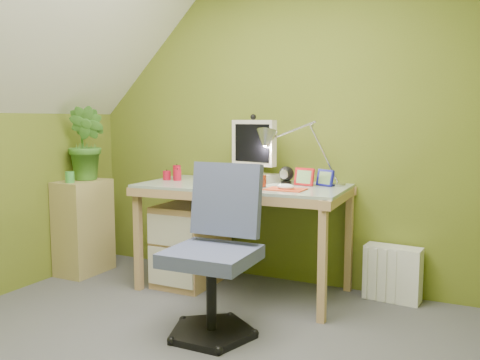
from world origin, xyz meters
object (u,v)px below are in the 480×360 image
at_px(desk, 243,238).
at_px(task_chair, 211,253).
at_px(potted_plant, 87,143).
at_px(desk_lamp, 312,139).
at_px(radiator, 393,273).
at_px(side_ledge, 84,227).
at_px(monitor, 254,148).

height_order(desk, task_chair, task_chair).
bearing_deg(potted_plant, desk_lamp, 9.72).
bearing_deg(radiator, desk, -160.28).
relative_size(side_ledge, task_chair, 0.77).
height_order(desk, side_ledge, desk).
distance_m(desk_lamp, radiator, 1.09).
bearing_deg(radiator, task_chair, -123.44).
relative_size(desk_lamp, task_chair, 0.65).
height_order(desk, potted_plant, potted_plant).
bearing_deg(desk_lamp, monitor, 178.53).
relative_size(monitor, desk_lamp, 0.77).
bearing_deg(task_chair, potted_plant, 154.60).
relative_size(desk, task_chair, 1.49).
distance_m(desk, side_ledge, 1.38).
bearing_deg(task_chair, monitor, 98.78).
height_order(side_ledge, task_chair, task_chair).
bearing_deg(desk, monitor, 87.53).
relative_size(monitor, potted_plant, 0.84).
xyz_separation_m(desk_lamp, potted_plant, (-1.79, -0.31, -0.05)).
bearing_deg(radiator, side_ledge, -164.45).
distance_m(desk_lamp, task_chair, 1.19).
bearing_deg(desk, side_ledge, -175.09).
height_order(desk_lamp, radiator, desk_lamp).
bearing_deg(desk_lamp, potted_plant, -171.74).
xyz_separation_m(monitor, radiator, (1.02, 0.09, -0.85)).
distance_m(desk, potted_plant, 1.50).
distance_m(desk, monitor, 0.67).
xyz_separation_m(desk_lamp, radiator, (0.57, 0.09, -0.92)).
relative_size(desk, radiator, 3.87).
relative_size(monitor, task_chair, 0.51).
distance_m(monitor, side_ledge, 1.56).
xyz_separation_m(desk, desk_lamp, (0.45, 0.18, 0.72)).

